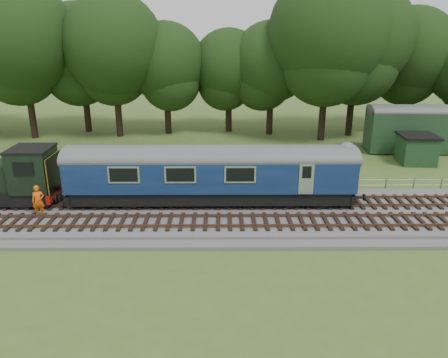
{
  "coord_description": "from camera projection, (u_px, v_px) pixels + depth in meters",
  "views": [
    {
      "loc": [
        0.19,
        -24.86,
        11.04
      ],
      "look_at": [
        0.37,
        1.4,
        2.0
      ],
      "focal_mm": 35.0,
      "sensor_mm": 36.0,
      "label": 1
    }
  ],
  "objects": [
    {
      "name": "fence",
      "position": [
        219.0,
        191.0,
        31.35
      ],
      "size": [
        64.0,
        0.12,
        1.0
      ],
      "primitive_type": null,
      "color": "#6B6054",
      "rests_on": "ground"
    },
    {
      "name": "ballast",
      "position": [
        218.0,
        214.0,
        27.04
      ],
      "size": [
        70.0,
        7.0,
        0.35
      ],
      "primitive_type": "cube",
      "color": "#4C4C4F",
      "rests_on": "ground"
    },
    {
      "name": "tree_line",
      "position": [
        219.0,
        135.0,
        47.9
      ],
      "size": [
        70.0,
        8.0,
        18.0
      ],
      "primitive_type": null,
      "color": "black",
      "rests_on": "ground"
    },
    {
      "name": "worker",
      "position": [
        38.0,
        201.0,
        26.03
      ],
      "size": [
        0.8,
        0.63,
        1.94
      ],
      "primitive_type": "imported",
      "rotation": [
        0.0,
        0.0,
        0.26
      ],
      "color": "#FB610D",
      "rests_on": "ballast"
    },
    {
      "name": "track_north",
      "position": [
        218.0,
        202.0,
        28.28
      ],
      "size": [
        67.2,
        2.4,
        0.21
      ],
      "color": "black",
      "rests_on": "ballast"
    },
    {
      "name": "ground",
      "position": [
        218.0,
        217.0,
        27.09
      ],
      "size": [
        120.0,
        120.0,
        0.0
      ],
      "primitive_type": "plane",
      "color": "#476525",
      "rests_on": "ground"
    },
    {
      "name": "track_south",
      "position": [
        218.0,
        221.0,
        25.45
      ],
      "size": [
        67.2,
        2.4,
        0.21
      ],
      "color": "black",
      "rests_on": "ballast"
    },
    {
      "name": "shed",
      "position": [
        417.0,
        149.0,
        37.58
      ],
      "size": [
        3.25,
        3.25,
        2.51
      ],
      "rotation": [
        0.0,
        0.0,
        -0.06
      ],
      "color": "#1B3C22",
      "rests_on": "ground"
    },
    {
      "name": "dmu_railcar",
      "position": [
        211.0,
        170.0,
        27.57
      ],
      "size": [
        18.05,
        2.86,
        3.88
      ],
      "color": "black",
      "rests_on": "ground"
    }
  ]
}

